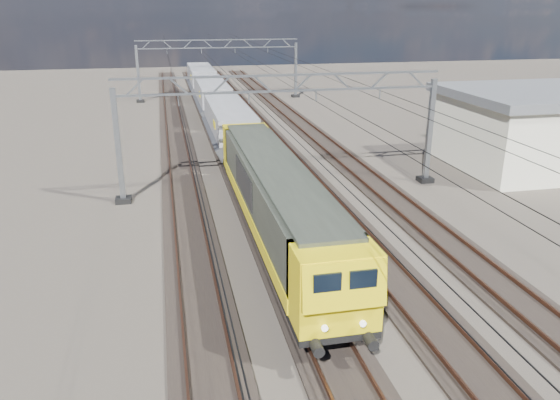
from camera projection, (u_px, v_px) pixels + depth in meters
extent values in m
plane|color=black|center=(298.00, 214.00, 29.99)|extent=(160.00, 160.00, 0.00)
cube|color=black|center=(188.00, 222.00, 28.79)|extent=(2.60, 140.00, 0.12)
cube|color=brown|center=(174.00, 220.00, 28.60)|extent=(0.08, 140.00, 0.16)
cube|color=brown|center=(201.00, 218.00, 28.88)|extent=(0.08, 140.00, 0.16)
cube|color=black|center=(262.00, 216.00, 29.58)|extent=(2.60, 140.00, 0.12)
cube|color=brown|center=(249.00, 214.00, 29.38)|extent=(0.08, 140.00, 0.16)
cube|color=brown|center=(275.00, 212.00, 29.67)|extent=(0.08, 140.00, 0.16)
cube|color=black|center=(333.00, 210.00, 30.36)|extent=(2.60, 140.00, 0.12)
cube|color=brown|center=(321.00, 209.00, 30.17)|extent=(0.08, 140.00, 0.16)
cube|color=brown|center=(345.00, 207.00, 30.45)|extent=(0.08, 140.00, 0.16)
cube|color=black|center=(400.00, 205.00, 31.15)|extent=(2.60, 140.00, 0.12)
cube|color=brown|center=(388.00, 203.00, 30.96)|extent=(0.08, 140.00, 0.16)
cube|color=brown|center=(412.00, 202.00, 31.24)|extent=(0.08, 140.00, 0.16)
cube|color=gray|center=(118.00, 147.00, 30.70)|extent=(0.30, 0.30, 6.60)
cube|color=gray|center=(429.00, 132.00, 34.44)|extent=(0.30, 0.30, 6.60)
cube|color=black|center=(124.00, 200.00, 31.76)|extent=(0.90, 0.90, 0.30)
cube|color=black|center=(425.00, 179.00, 35.50)|extent=(0.90, 0.90, 0.30)
cube|color=gray|center=(283.00, 75.00, 31.32)|extent=(19.30, 0.18, 0.12)
cube|color=gray|center=(283.00, 91.00, 31.62)|extent=(19.30, 0.18, 0.12)
cube|color=gray|center=(135.00, 87.00, 29.83)|extent=(1.03, 0.10, 0.94)
cube|color=gray|center=(179.00, 86.00, 30.30)|extent=(1.03, 0.10, 0.94)
cube|color=gray|center=(221.00, 85.00, 30.77)|extent=(1.03, 0.10, 0.94)
cube|color=gray|center=(263.00, 84.00, 31.23)|extent=(1.03, 0.10, 0.94)
cube|color=gray|center=(303.00, 83.00, 31.70)|extent=(1.03, 0.10, 0.94)
cube|color=gray|center=(342.00, 81.00, 32.17)|extent=(1.03, 0.10, 0.94)
cube|color=gray|center=(380.00, 80.00, 32.63)|extent=(1.03, 0.10, 0.94)
cube|color=gray|center=(416.00, 79.00, 33.10)|extent=(1.03, 0.10, 0.94)
cube|color=gray|center=(178.00, 100.00, 30.55)|extent=(0.06, 0.06, 0.65)
cube|color=gray|center=(249.00, 98.00, 31.33)|extent=(0.06, 0.06, 0.65)
cube|color=gray|center=(316.00, 96.00, 32.12)|extent=(0.06, 0.06, 0.65)
cube|color=gray|center=(380.00, 93.00, 32.91)|extent=(0.06, 0.06, 0.65)
cube|color=gray|center=(138.00, 74.00, 63.88)|extent=(0.30, 0.30, 6.60)
cube|color=gray|center=(296.00, 70.00, 67.61)|extent=(0.30, 0.30, 6.60)
cube|color=black|center=(140.00, 101.00, 64.93)|extent=(0.90, 0.90, 0.30)
cube|color=black|center=(295.00, 96.00, 68.67)|extent=(0.90, 0.90, 0.30)
cube|color=gray|center=(218.00, 40.00, 64.49)|extent=(19.30, 0.18, 0.12)
cube|color=gray|center=(218.00, 48.00, 64.79)|extent=(19.30, 0.18, 0.12)
cube|color=gray|center=(146.00, 45.00, 63.00)|extent=(1.03, 0.10, 0.94)
cube|color=gray|center=(167.00, 44.00, 63.47)|extent=(1.03, 0.10, 0.94)
cube|color=gray|center=(188.00, 44.00, 63.94)|extent=(1.03, 0.10, 0.94)
cube|color=gray|center=(208.00, 44.00, 64.41)|extent=(1.03, 0.10, 0.94)
cube|color=gray|center=(228.00, 44.00, 64.87)|extent=(1.03, 0.10, 0.94)
cube|color=gray|center=(248.00, 43.00, 65.34)|extent=(1.03, 0.10, 0.94)
cube|color=gray|center=(267.00, 43.00, 65.81)|extent=(1.03, 0.10, 0.94)
cube|color=gray|center=(286.00, 43.00, 66.27)|extent=(1.03, 0.10, 0.94)
cube|color=gray|center=(167.00, 51.00, 63.72)|extent=(0.06, 0.06, 0.65)
cube|color=gray|center=(201.00, 51.00, 64.51)|extent=(0.06, 0.06, 0.65)
cube|color=gray|center=(235.00, 50.00, 65.29)|extent=(0.06, 0.06, 0.65)
cube|color=gray|center=(268.00, 50.00, 66.08)|extent=(0.06, 0.06, 0.65)
cylinder|color=black|center=(176.00, 95.00, 34.34)|extent=(0.03, 140.00, 0.03)
cylinder|color=black|center=(176.00, 87.00, 34.17)|extent=(0.03, 140.00, 0.03)
cylinder|color=black|center=(239.00, 93.00, 35.13)|extent=(0.03, 140.00, 0.03)
cylinder|color=black|center=(239.00, 85.00, 34.96)|extent=(0.03, 140.00, 0.03)
cylinder|color=black|center=(299.00, 91.00, 35.91)|extent=(0.03, 140.00, 0.03)
cylinder|color=black|center=(300.00, 84.00, 35.75)|extent=(0.03, 140.00, 0.03)
cylinder|color=black|center=(357.00, 90.00, 36.70)|extent=(0.03, 140.00, 0.03)
cylinder|color=black|center=(357.00, 82.00, 36.53)|extent=(0.03, 140.00, 0.03)
cube|color=black|center=(311.00, 295.00, 20.07)|extent=(2.20, 3.60, 0.60)
cube|color=black|center=(253.00, 187.00, 32.05)|extent=(2.20, 3.60, 0.60)
cube|color=black|center=(276.00, 221.00, 25.93)|extent=(2.65, 20.00, 0.25)
cube|color=black|center=(276.00, 229.00, 26.06)|extent=(2.20, 4.50, 0.75)
cube|color=#2B3028|center=(275.00, 193.00, 25.46)|extent=(2.65, 17.00, 2.60)
cube|color=yellow|center=(247.00, 215.00, 25.53)|extent=(0.04, 17.00, 0.60)
cube|color=yellow|center=(303.00, 211.00, 26.05)|extent=(0.04, 17.00, 0.60)
cube|color=black|center=(243.00, 182.00, 25.99)|extent=(0.05, 5.00, 1.40)
cube|color=black|center=(299.00, 178.00, 26.53)|extent=(0.05, 5.00, 1.40)
cube|color=#2B3028|center=(275.00, 165.00, 25.00)|extent=(2.25, 18.00, 0.15)
cube|color=yellow|center=(334.00, 285.00, 17.07)|extent=(2.65, 1.80, 2.60)
cube|color=yellow|center=(344.00, 285.00, 16.03)|extent=(2.60, 0.46, 1.52)
cube|color=black|center=(327.00, 285.00, 15.79)|extent=(0.85, 0.08, 0.75)
cube|color=black|center=(363.00, 282.00, 16.01)|extent=(0.85, 0.08, 0.75)
cylinder|color=black|center=(317.00, 348.00, 16.27)|extent=(0.36, 0.50, 0.36)
cylinder|color=black|center=(371.00, 342.00, 16.60)|extent=(0.36, 0.50, 0.36)
cylinder|color=white|center=(325.00, 328.00, 16.21)|extent=(0.20, 0.08, 0.20)
cylinder|color=white|center=(363.00, 324.00, 16.44)|extent=(0.20, 0.08, 0.20)
cube|color=yellow|center=(246.00, 147.00, 33.84)|extent=(2.65, 1.80, 2.60)
cube|color=yellow|center=(244.00, 136.00, 34.55)|extent=(2.60, 0.46, 1.52)
cube|color=black|center=(235.00, 134.00, 34.50)|extent=(0.85, 0.08, 0.75)
cube|color=black|center=(252.00, 133.00, 34.72)|extent=(0.85, 0.08, 0.75)
cylinder|color=black|center=(231.00, 164.00, 35.25)|extent=(0.36, 0.50, 0.36)
cylinder|color=black|center=(257.00, 163.00, 35.58)|extent=(0.36, 0.50, 0.36)
cylinder|color=white|center=(234.00, 155.00, 35.00)|extent=(0.20, 0.08, 0.20)
cylinder|color=white|center=(253.00, 154.00, 35.24)|extent=(0.20, 0.08, 0.20)
cube|color=black|center=(238.00, 158.00, 38.23)|extent=(2.20, 2.60, 0.55)
cube|color=black|center=(223.00, 131.00, 46.53)|extent=(2.20, 2.60, 0.55)
cube|color=black|center=(230.00, 139.00, 42.26)|extent=(2.40, 13.00, 0.20)
cube|color=gray|center=(229.00, 117.00, 41.68)|extent=(2.80, 12.00, 1.80)
cube|color=#404347|center=(217.00, 134.00, 41.91)|extent=(1.48, 12.00, 1.36)
cube|color=#404347|center=(242.00, 133.00, 42.29)|extent=(1.48, 12.00, 1.36)
cube|color=yellow|center=(214.00, 124.00, 38.60)|extent=(0.04, 1.20, 0.50)
cube|color=black|center=(217.00, 120.00, 51.32)|extent=(2.20, 2.60, 0.55)
cube|color=black|center=(209.00, 104.00, 59.61)|extent=(2.20, 2.60, 0.55)
cube|color=black|center=(212.00, 108.00, 55.34)|extent=(2.40, 13.00, 0.20)
cube|color=gray|center=(212.00, 91.00, 54.77)|extent=(2.80, 12.00, 1.80)
cube|color=#404347|center=(203.00, 103.00, 55.00)|extent=(1.48, 12.00, 1.36)
cube|color=#404347|center=(222.00, 103.00, 55.37)|extent=(1.48, 12.00, 1.36)
cube|color=yellow|center=(200.00, 94.00, 51.69)|extent=(0.04, 1.20, 0.50)
cube|color=black|center=(205.00, 97.00, 64.40)|extent=(2.20, 2.60, 0.55)
cube|color=black|center=(199.00, 86.00, 72.70)|extent=(2.20, 2.60, 0.55)
cube|color=black|center=(202.00, 88.00, 68.43)|extent=(2.40, 13.00, 0.20)
cube|color=gray|center=(201.00, 74.00, 67.85)|extent=(2.80, 12.00, 1.80)
cube|color=#404347|center=(194.00, 85.00, 68.08)|extent=(1.48, 12.00, 1.36)
cube|color=#404347|center=(209.00, 84.00, 68.46)|extent=(1.48, 12.00, 1.36)
cube|color=yellow|center=(191.00, 77.00, 64.77)|extent=(0.04, 1.20, 0.50)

